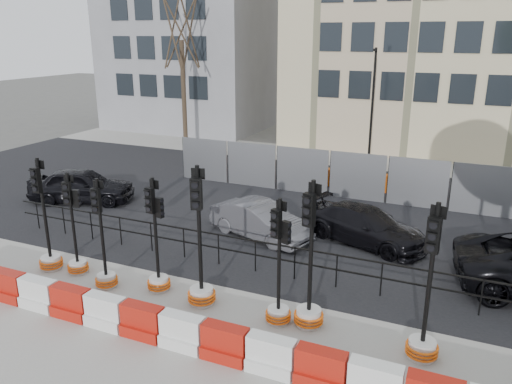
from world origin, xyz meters
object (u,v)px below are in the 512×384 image
at_px(traffic_signal_h, 424,328).
at_px(traffic_signal_d, 158,265).
at_px(car_c, 365,225).
at_px(traffic_signal_a, 49,247).
at_px(car_a, 82,185).

bearing_deg(traffic_signal_h, traffic_signal_d, -171.07).
xyz_separation_m(traffic_signal_h, car_c, (-2.42, 5.72, -0.11)).
height_order(traffic_signal_a, car_c, traffic_signal_a).
height_order(traffic_signal_d, traffic_signal_h, traffic_signal_h).
bearing_deg(car_a, car_c, -107.63).
xyz_separation_m(traffic_signal_a, traffic_signal_h, (10.48, -0.06, 0.03)).
height_order(traffic_signal_h, car_a, traffic_signal_h).
bearing_deg(traffic_signal_h, car_c, 124.00).
distance_m(traffic_signal_d, car_a, 8.74).
distance_m(traffic_signal_h, car_c, 6.22).
relative_size(traffic_signal_h, car_a, 0.78).
xyz_separation_m(car_a, car_c, (11.55, 0.41, -0.10)).
height_order(traffic_signal_h, car_c, traffic_signal_h).
relative_size(traffic_signal_a, traffic_signal_h, 0.96).
relative_size(traffic_signal_d, car_a, 0.71).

